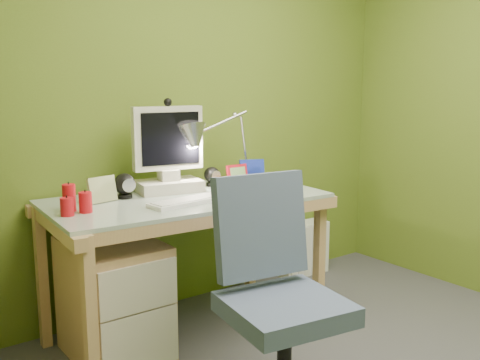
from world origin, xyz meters
TOP-DOWN VIEW (x-y plane):
  - wall_back at (0.00, 1.60)m, footprint 3.20×0.01m
  - desk at (-0.22, 1.18)m, footprint 1.46×0.80m
  - monitor at (-0.22, 1.36)m, footprint 0.38×0.26m
  - speaker_left at (-0.49, 1.34)m, footprint 0.12×0.12m
  - speaker_right at (0.05, 1.34)m, footprint 0.09×0.09m
  - keyboard at (-0.30, 1.04)m, footprint 0.41×0.17m
  - mousepad at (0.16, 1.04)m, footprint 0.24×0.17m
  - mouse at (0.16, 1.04)m, footprint 0.13×0.10m
  - amber_tumbler at (-0.04, 1.10)m, footprint 0.08×0.08m
  - candle_cluster at (-0.82, 1.19)m, footprint 0.19×0.17m
  - photo_frame_red at (0.20, 1.30)m, footprint 0.13×0.02m
  - photo_frame_blue at (0.34, 1.34)m, footprint 0.14×0.08m
  - photo_frame_green at (-0.62, 1.32)m, footprint 0.15×0.05m
  - desk_lamp at (0.23, 1.36)m, footprint 0.59×0.32m
  - task_chair at (-0.28, 0.32)m, footprint 0.59×0.59m
  - radiator at (0.92, 1.50)m, footprint 0.37×0.16m

SIDE VIEW (x-z plane):
  - radiator at x=0.92m, z-range 0.00..0.37m
  - desk at x=-0.22m, z-range 0.00..0.76m
  - task_chair at x=-0.28m, z-range 0.00..0.93m
  - mousepad at x=0.16m, z-range 0.76..0.76m
  - keyboard at x=-0.30m, z-range 0.76..0.78m
  - mouse at x=0.16m, z-range 0.76..0.80m
  - amber_tumbler at x=-0.04m, z-range 0.76..0.85m
  - speaker_right at x=0.05m, z-range 0.76..0.87m
  - photo_frame_red at x=0.20m, z-range 0.76..0.87m
  - candle_cluster at x=-0.82m, z-range 0.76..0.89m
  - photo_frame_blue at x=0.34m, z-range 0.76..0.89m
  - photo_frame_green at x=-0.62m, z-range 0.76..0.89m
  - speaker_left at x=-0.49m, z-range 0.76..0.89m
  - monitor at x=-0.22m, z-range 0.76..1.24m
  - desk_lamp at x=0.23m, z-range 0.76..1.36m
  - wall_back at x=0.00m, z-range 0.00..2.40m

